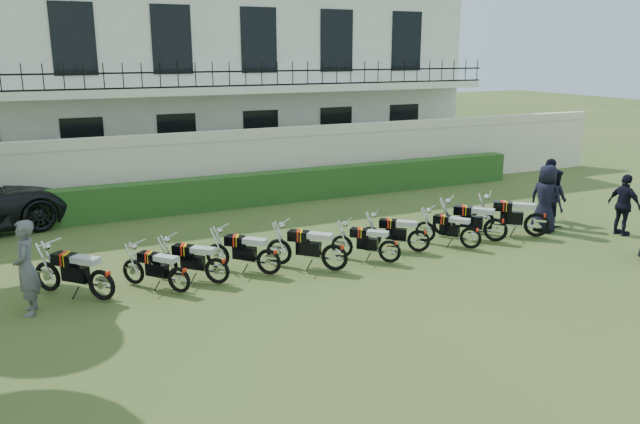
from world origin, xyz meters
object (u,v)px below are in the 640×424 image
object	(u,v)px
motorcycle_0	(101,278)
motorcycle_9	(537,219)
motorcycle_6	(419,235)
officer_4	(554,198)
motorcycle_4	(335,251)
motorcycle_5	(390,246)
officer_3	(546,198)
officer_2	(624,205)
motorcycle_1	(179,274)
motorcycle_8	(496,224)
motorcycle_2	(217,264)
motorcycle_7	(471,233)
officer_5	(549,190)
inspector	(26,268)
motorcycle_3	(269,256)

from	to	relation	value
motorcycle_0	motorcycle_9	bearing A→B (deg)	-45.90
motorcycle_6	officer_4	world-z (taller)	officer_4
motorcycle_4	motorcycle_5	size ratio (longest dim) A/B	1.18
motorcycle_5	officer_3	bearing A→B (deg)	-38.80
officer_2	motorcycle_5	bearing A→B (deg)	82.57
officer_3	officer_2	bearing A→B (deg)	-144.30
officer_4	motorcycle_1	bearing A→B (deg)	105.97
motorcycle_5	motorcycle_8	world-z (taller)	motorcycle_8
motorcycle_5	motorcycle_2	bearing A→B (deg)	129.96
motorcycle_2	motorcycle_5	size ratio (longest dim) A/B	1.10
officer_3	motorcycle_9	bearing A→B (deg)	102.67
motorcycle_7	motorcycle_9	size ratio (longest dim) A/B	0.89
motorcycle_8	officer_5	xyz separation A→B (m)	(2.78, 1.08, 0.42)
motorcycle_5	motorcycle_9	world-z (taller)	motorcycle_9
motorcycle_7	motorcycle_9	distance (m)	2.19
motorcycle_8	motorcycle_4	bearing A→B (deg)	141.00
motorcycle_2	officer_3	xyz separation A→B (m)	(9.12, 0.17, 0.47)
officer_4	officer_5	world-z (taller)	officer_5
motorcycle_1	motorcycle_6	size ratio (longest dim) A/B	0.98
motorcycle_7	inspector	xyz separation A→B (m)	(-9.86, 0.32, 0.47)
motorcycle_1	officer_2	bearing A→B (deg)	-44.37
motorcycle_6	officer_2	world-z (taller)	officer_2
motorcycle_8	officer_5	size ratio (longest dim) A/B	0.83
motorcycle_0	motorcycle_5	bearing A→B (deg)	-48.36
motorcycle_3	officer_2	world-z (taller)	officer_2
motorcycle_5	motorcycle_8	bearing A→B (deg)	-40.00
motorcycle_6	inspector	bearing A→B (deg)	129.91
motorcycle_9	inspector	xyz separation A→B (m)	(-12.05, 0.24, 0.39)
officer_2	motorcycle_7	bearing A→B (deg)	79.06
motorcycle_2	motorcycle_5	world-z (taller)	motorcycle_2
motorcycle_7	motorcycle_2	bearing A→B (deg)	140.91
motorcycle_4	officer_3	xyz separation A→B (m)	(6.56, 0.50, 0.43)
motorcycle_4	officer_5	xyz separation A→B (m)	(7.46, 1.32, 0.42)
officer_2	officer_3	xyz separation A→B (m)	(-1.61, 1.14, 0.09)
officer_4	motorcycle_7	bearing A→B (deg)	115.34
inspector	officer_2	bearing A→B (deg)	91.78
motorcycle_1	officer_4	xyz separation A→B (m)	(10.58, 0.66, 0.38)
motorcycle_2	motorcycle_1	bearing A→B (deg)	143.21
motorcycle_6	officer_3	size ratio (longest dim) A/B	0.76
motorcycle_8	motorcycle_2	bearing A→B (deg)	137.37
motorcycle_2	motorcycle_6	size ratio (longest dim) A/B	0.99
motorcycle_0	inspector	world-z (taller)	inspector
motorcycle_9	motorcycle_6	bearing A→B (deg)	126.80
motorcycle_2	motorcycle_4	size ratio (longest dim) A/B	0.93
motorcycle_9	officer_3	size ratio (longest dim) A/B	0.88
motorcycle_1	motorcycle_8	bearing A→B (deg)	-39.86
motorcycle_0	inspector	distance (m)	1.34
motorcycle_2	officer_3	bearing A→B (deg)	-47.19
motorcycle_5	motorcycle_8	distance (m)	3.30
motorcycle_9	officer_2	world-z (taller)	officer_2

